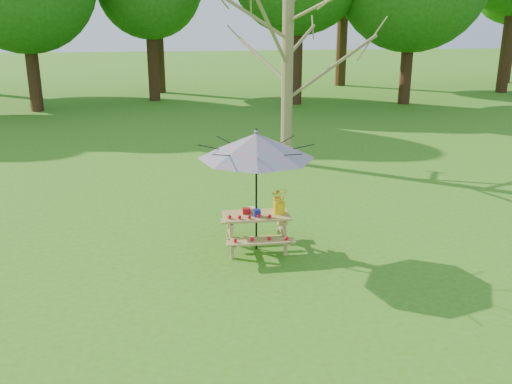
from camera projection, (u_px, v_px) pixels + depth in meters
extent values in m
cylinder|color=olive|center=(287.00, 81.00, 15.85)|extent=(0.40, 0.40, 4.67)
cube|color=#AA894D|center=(256.00, 216.00, 10.34)|extent=(1.20, 0.62, 0.04)
cube|color=#AA894D|center=(261.00, 242.00, 9.91)|extent=(1.20, 0.22, 0.04)
cube|color=#AA894D|center=(252.00, 220.00, 10.94)|extent=(1.20, 0.22, 0.04)
cylinder|color=black|center=(256.00, 191.00, 10.19)|extent=(0.04, 0.04, 2.25)
cone|color=teal|center=(256.00, 146.00, 9.94)|extent=(2.29, 2.29, 0.44)
sphere|color=teal|center=(256.00, 132.00, 9.87)|extent=(0.08, 0.08, 0.08)
cube|color=#B80E15|center=(246.00, 211.00, 10.37)|extent=(0.14, 0.12, 0.10)
cylinder|color=#121B9A|center=(257.00, 213.00, 10.22)|extent=(0.13, 0.13, 0.13)
cube|color=white|center=(251.00, 209.00, 10.50)|extent=(0.13, 0.13, 0.07)
cylinder|color=yellow|center=(279.00, 207.00, 10.37)|extent=(0.22, 0.22, 0.22)
imported|color=gold|center=(279.00, 196.00, 10.30)|extent=(0.30, 0.27, 0.33)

